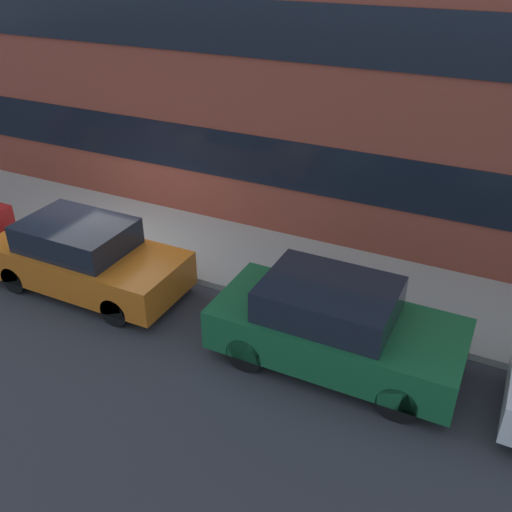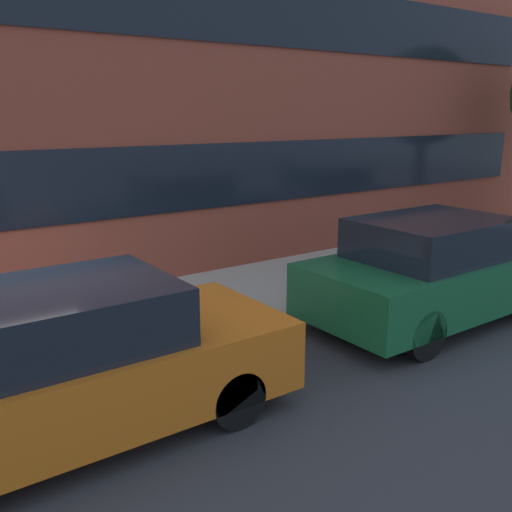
{
  "view_description": "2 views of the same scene",
  "coord_description": "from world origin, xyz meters",
  "views": [
    {
      "loc": [
        7.72,
        -8.23,
        6.29
      ],
      "look_at": [
        3.45,
        0.47,
        0.7
      ],
      "focal_mm": 40.0,
      "sensor_mm": 36.0,
      "label": 1
    },
    {
      "loc": [
        -0.93,
        -5.84,
        2.89
      ],
      "look_at": [
        3.48,
        0.32,
        0.97
      ],
      "focal_mm": 40.0,
      "sensor_mm": 36.0,
      "label": 2
    }
  ],
  "objects": [
    {
      "name": "parked_car_green",
      "position": [
        5.6,
        -1.05,
        0.73
      ],
      "size": [
        4.01,
        1.77,
        1.48
      ],
      "color": "#195B33",
      "rests_on": "ground_plane"
    },
    {
      "name": "parked_car_orange",
      "position": [
        0.46,
        -1.05,
        0.7
      ],
      "size": [
        3.98,
        1.68,
        1.43
      ],
      "color": "#D16619",
      "rests_on": "ground_plane"
    }
  ]
}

